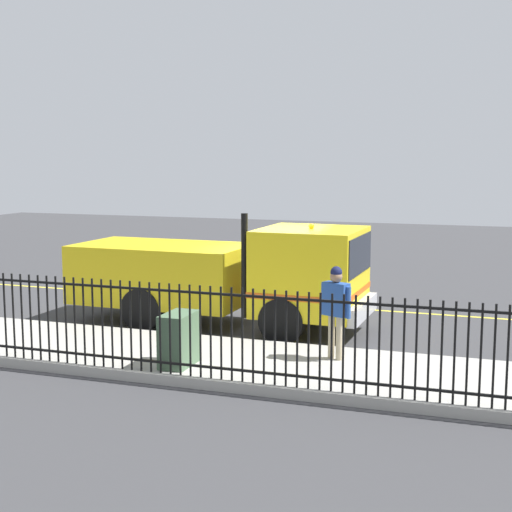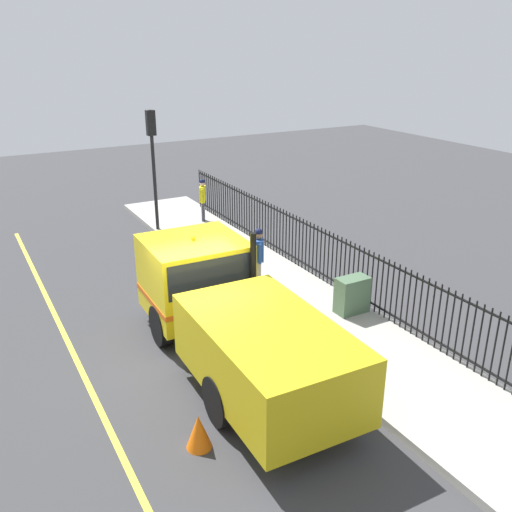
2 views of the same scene
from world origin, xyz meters
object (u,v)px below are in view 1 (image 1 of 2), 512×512
at_px(utility_cabinet, 179,339).
at_px(traffic_cone, 177,294).
at_px(work_truck, 237,271).
at_px(worker_standing, 336,303).

bearing_deg(utility_cabinet, traffic_cone, -154.38).
distance_m(work_truck, worker_standing, 3.68).
relative_size(worker_standing, traffic_cone, 2.63).
height_order(utility_cabinet, traffic_cone, utility_cabinet).
bearing_deg(work_truck, worker_standing, 50.70).
bearing_deg(work_truck, traffic_cone, -124.68).
height_order(work_truck, utility_cabinet, work_truck).
bearing_deg(worker_standing, work_truck, -18.61).
xyz_separation_m(utility_cabinet, traffic_cone, (-5.33, -2.56, -0.32)).
bearing_deg(worker_standing, traffic_cone, -16.61).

